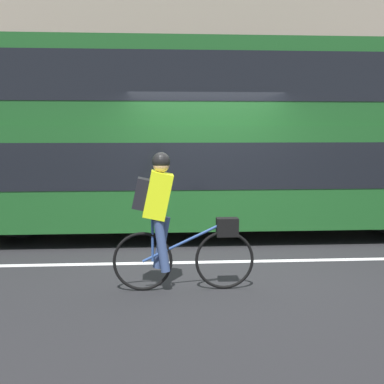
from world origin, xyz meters
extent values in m
plane|color=#232326|center=(0.00, 0.00, 0.00)|extent=(80.00, 80.00, 0.00)
cube|color=silver|center=(0.00, 0.12, 0.00)|extent=(50.00, 0.14, 0.01)
cube|color=gray|center=(0.00, 5.54, 0.05)|extent=(60.00, 1.68, 0.11)
cube|color=gray|center=(0.00, 6.54, 4.80)|extent=(60.00, 0.30, 9.61)
cylinder|color=black|center=(3.44, 2.23, 0.45)|extent=(0.91, 0.30, 0.91)
cylinder|color=black|center=(-3.23, 2.23, 0.45)|extent=(0.91, 0.30, 0.91)
cube|color=#194C1E|center=(0.10, 2.23, 1.13)|extent=(10.76, 2.48, 1.71)
cube|color=black|center=(0.10, 2.23, 1.33)|extent=(10.33, 2.50, 0.75)
cube|color=#194C1E|center=(0.10, 2.23, 2.68)|extent=(10.76, 2.38, 1.40)
cube|color=black|center=(0.10, 2.23, 2.75)|extent=(10.33, 2.40, 0.78)
torus|color=black|center=(-0.01, -1.18, 0.36)|extent=(0.71, 0.04, 0.71)
torus|color=black|center=(-0.99, -1.18, 0.36)|extent=(0.71, 0.04, 0.71)
cylinder|color=#2D4C8C|center=(-0.50, -1.18, 0.58)|extent=(0.99, 0.03, 0.49)
cylinder|color=#2D4C8C|center=(-0.87, -1.18, 0.62)|extent=(0.03, 0.03, 0.52)
cube|color=black|center=(0.02, -1.18, 0.76)|extent=(0.26, 0.16, 0.22)
cube|color=#D8EA19|center=(-0.80, -1.18, 1.15)|extent=(0.37, 0.32, 0.58)
cube|color=black|center=(-1.00, -1.18, 1.17)|extent=(0.21, 0.26, 0.38)
cylinder|color=#384C7A|center=(-0.76, -1.09, 0.56)|extent=(0.22, 0.11, 0.64)
cylinder|color=#384C7A|center=(-0.76, -1.27, 0.56)|extent=(0.20, 0.11, 0.64)
sphere|color=tan|center=(-0.76, -1.18, 1.51)|extent=(0.19, 0.19, 0.19)
sphere|color=black|center=(-0.76, -1.18, 1.55)|extent=(0.21, 0.21, 0.21)
camera|label=1|loc=(-0.86, -7.42, 1.92)|focal=50.00mm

